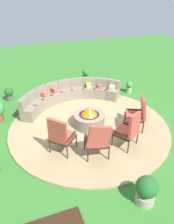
# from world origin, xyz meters

# --- Properties ---
(ground_plane) EXTENTS (24.00, 24.00, 0.00)m
(ground_plane) POSITION_xyz_m (0.00, 0.00, 0.00)
(ground_plane) COLOR #387A2D
(patio_circle) EXTENTS (5.22, 5.22, 0.06)m
(patio_circle) POSITION_xyz_m (0.00, 0.00, 0.03)
(patio_circle) COLOR tan
(patio_circle) RESTS_ON ground_plane
(fire_pit) EXTENTS (1.02, 1.02, 0.69)m
(fire_pit) POSITION_xyz_m (0.00, 0.00, 0.32)
(fire_pit) COLOR gray
(fire_pit) RESTS_ON patio_circle
(curved_stone_bench) EXTENTS (3.99, 1.58, 0.78)m
(curved_stone_bench) POSITION_xyz_m (-0.17, 1.77, 0.37)
(curved_stone_bench) COLOR gray
(curved_stone_bench) RESTS_ON patio_circle
(lounge_chair_front_left) EXTENTS (0.82, 0.83, 1.16)m
(lounge_chair_front_left) POSITION_xyz_m (-1.19, -0.97, 0.64)
(lounge_chair_front_left) COLOR #2D2319
(lounge_chair_front_left) RESTS_ON patio_circle
(lounge_chair_front_right) EXTENTS (0.72, 0.68, 1.12)m
(lounge_chair_front_right) POSITION_xyz_m (-0.34, -1.49, 0.62)
(lounge_chair_front_right) COLOR #2D2319
(lounge_chair_front_right) RESTS_ON patio_circle
(lounge_chair_back_left) EXTENTS (0.79, 0.82, 1.14)m
(lounge_chair_back_left) POSITION_xyz_m (0.65, -1.38, 0.63)
(lounge_chair_back_left) COLOR #2D2319
(lounge_chair_back_left) RESTS_ON patio_circle
(lounge_chair_back_right) EXTENTS (0.78, 0.78, 1.11)m
(lounge_chair_back_right) POSITION_xyz_m (1.36, -0.69, 0.62)
(lounge_chair_back_right) COLOR #2D2319
(lounge_chair_back_right) RESTS_ON patio_circle
(potted_plant_0) EXTENTS (0.29, 0.29, 0.50)m
(potted_plant_0) POSITION_xyz_m (2.58, 1.87, 0.27)
(potted_plant_0) COLOR #A89E8E
(potted_plant_0) RESTS_ON ground_plane
(potted_plant_1) EXTENTS (0.35, 0.35, 0.54)m
(potted_plant_1) POSITION_xyz_m (-2.35, 2.89, 0.29)
(potted_plant_1) COLOR #605B56
(potted_plant_1) RESTS_ON ground_plane
(potted_plant_3) EXTENTS (0.33, 0.33, 0.62)m
(potted_plant_3) POSITION_xyz_m (1.23, 3.66, 0.33)
(potted_plant_3) COLOR #605B56
(potted_plant_3) RESTS_ON ground_plane
(potted_plant_4) EXTENTS (0.48, 0.48, 0.70)m
(potted_plant_4) POSITION_xyz_m (0.09, -3.13, 0.37)
(potted_plant_4) COLOR #A89E8E
(potted_plant_4) RESTS_ON ground_plane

